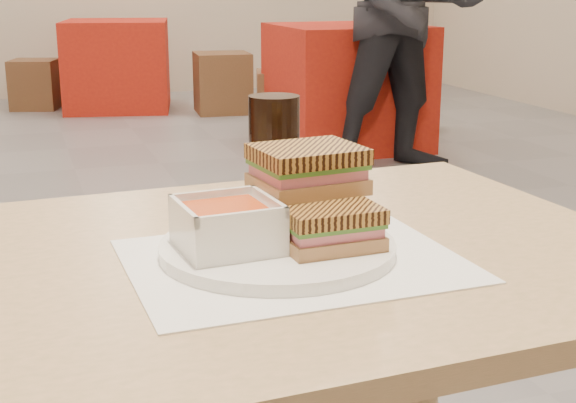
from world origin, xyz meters
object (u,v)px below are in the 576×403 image
object	(u,v)px
main_table	(172,350)
patron_b	(412,8)
bg_table_1	(347,86)
cola_glass	(274,150)
bg_chair_1r	(396,97)
bg_table_2	(118,65)
soup_bowl	(227,228)
bg_chair_2l	(35,84)
plate	(277,248)
bg_chair_2r	(223,83)
bg_chair_1l	(285,103)
panini_lower	(328,226)

from	to	relation	value
main_table	patron_b	bearing A→B (deg)	58.77
bg_table_1	patron_b	xyz separation A→B (m)	(0.07, -0.73, 0.52)
main_table	patron_b	xyz separation A→B (m)	(1.97, 3.24, 0.28)
cola_glass	bg_chair_1r	bearing A→B (deg)	61.68
cola_glass	bg_table_2	distance (m)	5.88
soup_bowl	bg_chair_2l	distance (m)	6.34
bg_table_2	bg_table_1	bearing A→B (deg)	-59.69
plate	bg_chair_2r	bearing A→B (deg)	76.65
patron_b	bg_chair_2r	bearing A→B (deg)	102.12
bg_table_1	patron_b	distance (m)	0.90
bg_table_1	bg_chair_1l	world-z (taller)	bg_table_1
main_table	bg_chair_2l	bearing A→B (deg)	89.98
soup_bowl	bg_chair_1r	xyz separation A→B (m)	(2.40, 4.45, -0.56)
bg_chair_1l	bg_chair_2l	xyz separation A→B (m)	(-1.64, 1.78, -0.02)
panini_lower	bg_table_2	distance (m)	6.14
soup_bowl	bg_chair_1r	size ratio (longest dim) A/B	0.25
panini_lower	cola_glass	size ratio (longest dim) A/B	0.73
bg_chair_1l	bg_chair_2l	size ratio (longest dim) A/B	1.07
soup_bowl	bg_table_1	size ratio (longest dim) A/B	0.13
bg_table_1	bg_chair_2r	bearing A→B (deg)	104.93
bg_chair_1r	patron_b	distance (m)	1.45
cola_glass	bg_table_2	bearing A→B (deg)	85.37
bg_chair_2r	patron_b	size ratio (longest dim) A/B	0.27
plate	bg_chair_1r	distance (m)	5.05
bg_table_1	patron_b	world-z (taller)	patron_b
soup_bowl	bg_table_1	xyz separation A→B (m)	(1.82, 4.00, -0.40)
bg_table_1	cola_glass	bearing A→B (deg)	-114.19
panini_lower	bg_chair_2r	size ratio (longest dim) A/B	0.24
cola_glass	bg_chair_2r	size ratio (longest dim) A/B	0.33
bg_table_2	bg_chair_2r	xyz separation A→B (m)	(0.79, -0.47, -0.12)
bg_chair_2l	bg_chair_2r	bearing A→B (deg)	-25.59
panini_lower	bg_table_1	xyz separation A→B (m)	(1.71, 4.03, -0.40)
bg_chair_1r	bg_chair_2l	distance (m)	3.09
soup_bowl	cola_glass	xyz separation A→B (m)	(0.13, 0.24, 0.04)
main_table	bg_table_1	size ratio (longest dim) A/B	1.38
plate	bg_table_2	size ratio (longest dim) A/B	0.29
soup_bowl	cola_glass	bearing A→B (deg)	60.58
plate	bg_chair_1l	bearing A→B (deg)	71.50
plate	soup_bowl	distance (m)	0.07
bg_table_1	bg_chair_1r	xyz separation A→B (m)	(0.58, 0.45, -0.16)
bg_chair_1r	bg_chair_2r	xyz separation A→B (m)	(-1.01, 1.16, 0.01)
main_table	bg_chair_2r	xyz separation A→B (m)	(1.46, 5.59, -0.39)
main_table	cola_glass	xyz separation A→B (m)	(0.20, 0.21, 0.19)
soup_bowl	bg_chair_1r	world-z (taller)	soup_bowl
soup_bowl	bg_chair_1l	xyz separation A→B (m)	(1.58, 4.53, -0.57)
bg_chair_1l	bg_chair_1r	size ratio (longest dim) A/B	1.04
soup_bowl	bg_chair_2r	size ratio (longest dim) A/B	0.25
bg_chair_1l	panini_lower	bearing A→B (deg)	-107.77
cola_glass	patron_b	distance (m)	3.51
cola_glass	bg_chair_2l	size ratio (longest dim) A/B	0.35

